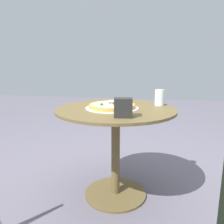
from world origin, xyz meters
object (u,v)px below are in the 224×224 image
object	(u,v)px
pizza_server	(118,102)
napkin_dispenser	(123,108)
patio_table	(116,133)
pizza_on_tray	(112,106)
drinking_cup	(159,98)

from	to	relation	value
pizza_server	napkin_dispenser	xyz separation A→B (m)	(0.07, -0.22, 0.00)
napkin_dispenser	pizza_server	bearing A→B (deg)	98.69
patio_table	napkin_dispenser	bearing A→B (deg)	-71.22
pizza_on_tray	pizza_server	distance (m)	0.07
pizza_server	drinking_cup	distance (m)	0.35
pizza_on_tray	napkin_dispenser	size ratio (longest dim) A/B	3.35
pizza_on_tray	drinking_cup	bearing A→B (deg)	28.05
pizza_on_tray	pizza_server	world-z (taller)	pizza_server
pizza_server	napkin_dispenser	distance (m)	0.23
patio_table	pizza_on_tray	size ratio (longest dim) A/B	2.26
patio_table	napkin_dispenser	distance (m)	0.37
patio_table	pizza_on_tray	xyz separation A→B (m)	(-0.03, -0.01, 0.20)
pizza_server	napkin_dispenser	size ratio (longest dim) A/B	1.84
pizza_on_tray	pizza_server	xyz separation A→B (m)	(0.05, -0.03, 0.04)
pizza_server	drinking_cup	bearing A→B (deg)	36.86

